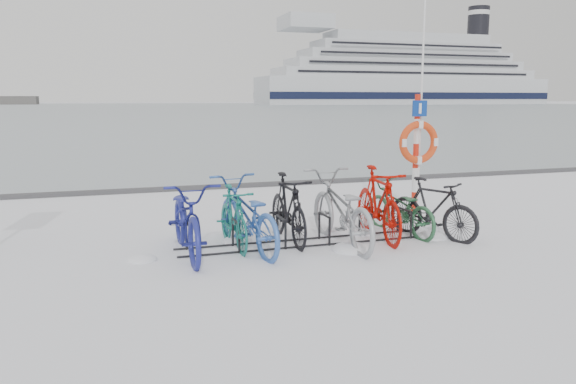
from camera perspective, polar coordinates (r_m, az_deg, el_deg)
ground at (r=8.91m, az=1.53°, el=-5.28°), size 900.00×900.00×0.00m
ice_sheet at (r=163.16m, az=-17.20°, el=8.22°), size 400.00×298.00×0.02m
quay_edge at (r=14.48m, az=-6.30°, el=0.58°), size 400.00×0.25×0.10m
bike_rack at (r=8.86m, az=1.54°, el=-4.15°), size 4.00×0.48×0.46m
lifebuoy_station at (r=11.06m, az=13.09°, el=4.90°), size 0.82×0.23×4.28m
cruise_ferry at (r=243.54m, az=11.75°, el=11.34°), size 125.59×23.71×41.27m
bike_0 at (r=8.33m, az=-10.21°, el=-2.37°), size 0.79×2.22×1.16m
bike_1 at (r=8.69m, az=-5.58°, el=-2.38°), size 0.49×1.64×0.98m
bike_2 at (r=8.48m, az=-4.21°, el=-2.13°), size 1.08×2.24×1.13m
bike_3 at (r=8.98m, az=0.00°, el=-1.49°), size 0.57×1.88×1.12m
bike_4 at (r=8.80m, az=5.36°, el=-1.54°), size 0.81×2.27×1.18m
bike_5 at (r=9.30m, az=9.16°, el=-0.96°), size 0.79×2.06×1.21m
bike_6 at (r=9.70m, az=11.24°, el=-1.40°), size 0.90×1.87×0.94m
bike_7 at (r=9.53m, az=14.49°, el=-1.47°), size 1.14×1.74×1.02m
snow_drifts at (r=9.15m, az=6.32°, el=-4.94°), size 5.58×1.75×0.21m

